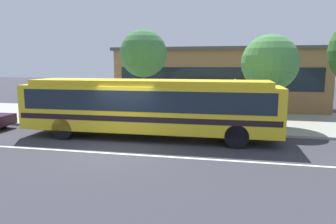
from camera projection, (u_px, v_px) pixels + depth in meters
The scene contains 11 objects.
ground_plane at pixel (119, 148), 13.10m from camera, with size 120.00×120.00×0.00m, color #35353D.
sidewalk_slab at pixel (160, 117), 20.23m from camera, with size 60.00×8.00×0.12m, color #9D9C8F.
lane_stripe_center at pixel (111, 153), 12.32m from camera, with size 56.00×0.16×0.01m, color silver.
transit_bus at pixel (149, 104), 14.67m from camera, with size 11.90×2.57×2.72m.
pedestrian_waiting_near_sign at pixel (262, 107), 17.06m from camera, with size 0.47×0.47×1.72m.
pedestrian_walking_along_curb at pixel (173, 110), 16.72m from camera, with size 0.44×0.44×1.60m.
pedestrian_standing_by_tree at pixel (225, 109), 16.65m from camera, with size 0.40×0.40×1.71m.
bus_stop_sign at pixel (235, 98), 15.66m from camera, with size 0.08×0.44×2.60m.
street_tree_near_stop at pixel (143, 54), 18.95m from camera, with size 2.83×2.83×5.36m.
street_tree_mid_block at pixel (270, 63), 16.80m from camera, with size 3.02×3.02×4.88m.
station_building at pixel (219, 78), 24.89m from camera, with size 15.53×6.47×4.64m.
Camera 1 is at (4.66, -12.01, 3.46)m, focal length 33.82 mm.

